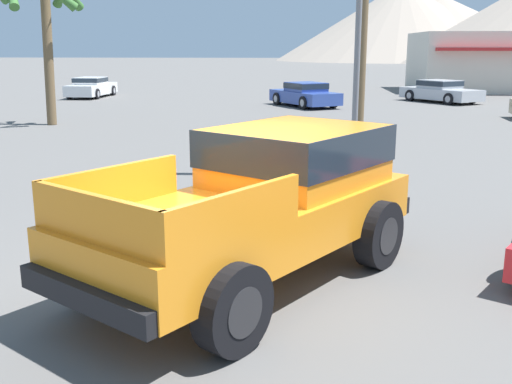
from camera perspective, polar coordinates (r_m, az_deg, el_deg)
name	(u,v)px	position (r m, az deg, el deg)	size (l,w,h in m)	color
ground_plane	(219,280)	(7.90, -3.53, -8.33)	(320.00, 320.00, 0.00)	#5B5956
orange_pickup_truck	(268,194)	(7.74, 1.17, -0.22)	(4.53, 5.36, 1.91)	orange
parked_car_blue	(305,94)	(30.76, 4.69, 9.27)	(3.70, 4.56, 1.21)	#334C9E
parked_car_silver	(440,91)	(34.58, 17.16, 9.18)	(4.05, 4.71, 1.19)	#B7BABF
parked_car_white	(91,87)	(37.71, -15.42, 9.62)	(1.98, 4.54, 1.18)	white
palm_tree_short	(43,9)	(24.60, -19.61, 16.14)	(3.03, 2.97, 5.74)	brown
storefront_building	(482,62)	(44.59, 20.74, 11.52)	(8.94, 8.11, 3.90)	beige
distant_mountain_range	(469,21)	(134.05, 19.64, 15.09)	(82.11, 82.00, 17.56)	gray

